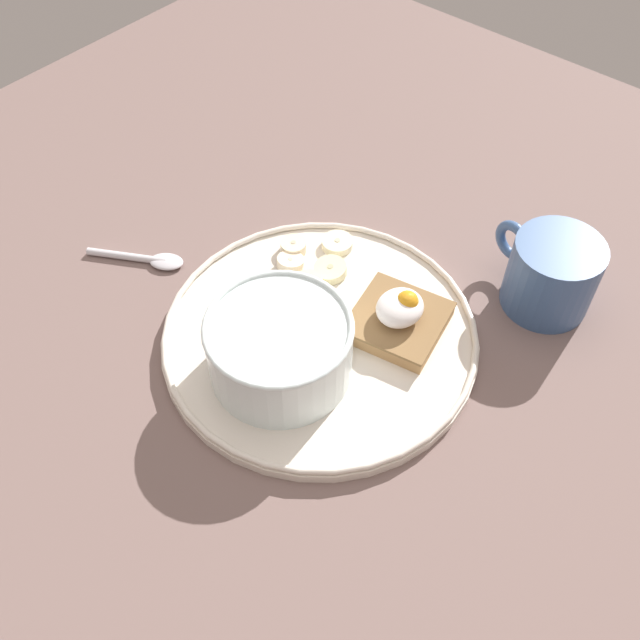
% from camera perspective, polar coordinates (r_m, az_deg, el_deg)
% --- Properties ---
extents(ground_plane, '(1.20, 1.20, 0.02)m').
position_cam_1_polar(ground_plane, '(0.69, -0.00, -2.10)').
color(ground_plane, '#725B56').
rests_on(ground_plane, ground).
extents(plate, '(0.30, 0.30, 0.02)m').
position_cam_1_polar(plate, '(0.68, -0.00, -1.18)').
color(plate, silver).
rests_on(plate, ground_plane).
extents(oatmeal_bowl, '(0.13, 0.13, 0.06)m').
position_cam_1_polar(oatmeal_bowl, '(0.63, -3.51, -2.01)').
color(oatmeal_bowl, white).
rests_on(oatmeal_bowl, plate).
extents(toast_slice, '(0.10, 0.10, 0.02)m').
position_cam_1_polar(toast_slice, '(0.68, 6.26, -0.07)').
color(toast_slice, olive).
rests_on(toast_slice, plate).
extents(poached_egg, '(0.05, 0.04, 0.03)m').
position_cam_1_polar(poached_egg, '(0.66, 6.50, 1.06)').
color(poached_egg, white).
rests_on(poached_egg, toast_slice).
extents(banana_slice_front, '(0.03, 0.03, 0.01)m').
position_cam_1_polar(banana_slice_front, '(0.73, -2.39, 4.62)').
color(banana_slice_front, '#F9E4C0').
rests_on(banana_slice_front, plate).
extents(banana_slice_left, '(0.03, 0.03, 0.01)m').
position_cam_1_polar(banana_slice_left, '(0.74, -2.14, 5.90)').
color(banana_slice_left, beige).
rests_on(banana_slice_left, plate).
extents(banana_slice_back, '(0.04, 0.04, 0.01)m').
position_cam_1_polar(banana_slice_back, '(0.72, 0.83, 4.04)').
color(banana_slice_back, beige).
rests_on(banana_slice_back, plate).
extents(banana_slice_right, '(0.04, 0.04, 0.02)m').
position_cam_1_polar(banana_slice_right, '(0.71, -0.92, 2.87)').
color(banana_slice_right, beige).
rests_on(banana_slice_right, plate).
extents(banana_slice_inner, '(0.04, 0.04, 0.01)m').
position_cam_1_polar(banana_slice_inner, '(0.75, 1.40, 6.15)').
color(banana_slice_inner, '#F8EFC5').
rests_on(banana_slice_inner, plate).
extents(coffee_mug, '(0.09, 0.12, 0.08)m').
position_cam_1_polar(coffee_mug, '(0.72, 17.98, 3.58)').
color(coffee_mug, '#3C5B8C').
rests_on(coffee_mug, ground_plane).
extents(spoon, '(0.07, 0.10, 0.01)m').
position_cam_1_polar(spoon, '(0.77, -13.64, 4.76)').
color(spoon, silver).
rests_on(spoon, ground_plane).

